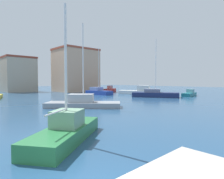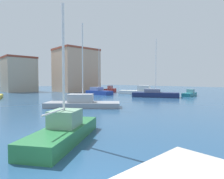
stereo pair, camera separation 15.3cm
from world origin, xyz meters
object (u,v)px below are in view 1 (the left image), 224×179
at_px(sailboat_navy_distant_north, 155,94).
at_px(motorboat_white_distant_east, 140,91).
at_px(sailboat_blue_center_channel, 98,92).
at_px(sailboat_grey_far_right, 83,103).
at_px(motorboat_teal_behind_lamppost, 189,94).
at_px(sailboat_green_mid_harbor, 67,130).
at_px(motorboat_red_near_pier, 110,90).

height_order(sailboat_navy_distant_north, motorboat_white_distant_east, sailboat_navy_distant_north).
bearing_deg(sailboat_blue_center_channel, sailboat_grey_far_right, -133.78).
xyz_separation_m(motorboat_teal_behind_lamppost, sailboat_green_mid_harbor, (-31.29, -8.43, 0.07)).
xyz_separation_m(sailboat_navy_distant_north, motorboat_red_near_pier, (4.92, 17.66, 0.03)).
relative_size(motorboat_teal_behind_lamppost, sailboat_green_mid_harbor, 0.78).
height_order(motorboat_white_distant_east, sailboat_grey_far_right, sailboat_grey_far_right).
height_order(motorboat_teal_behind_lamppost, motorboat_red_near_pier, motorboat_red_near_pier).
bearing_deg(sailboat_navy_distant_north, sailboat_grey_far_right, -172.56).
relative_size(sailboat_navy_distant_north, motorboat_red_near_pier, 2.21).
bearing_deg(motorboat_teal_behind_lamppost, sailboat_grey_far_right, 177.66).
bearing_deg(sailboat_grey_far_right, motorboat_red_near_pier, 41.99).
height_order(motorboat_teal_behind_lamppost, sailboat_grey_far_right, sailboat_grey_far_right).
bearing_deg(motorboat_teal_behind_lamppost, sailboat_blue_center_channel, 124.34).
distance_m(sailboat_green_mid_harbor, motorboat_red_near_pier, 41.53).
height_order(sailboat_grey_far_right, motorboat_red_near_pier, sailboat_grey_far_right).
xyz_separation_m(sailboat_green_mid_harbor, sailboat_grey_far_right, (7.32, 9.41, -0.02)).
distance_m(sailboat_navy_distant_north, sailboat_grey_far_right, 17.33).
bearing_deg(sailboat_navy_distant_north, sailboat_blue_center_channel, 106.67).
xyz_separation_m(motorboat_teal_behind_lamppost, motorboat_red_near_pier, (-1.87, 20.88, 0.14)).
height_order(motorboat_white_distant_east, sailboat_green_mid_harbor, sailboat_green_mid_harbor).
bearing_deg(sailboat_navy_distant_north, motorboat_white_distant_east, 58.37).
bearing_deg(sailboat_green_mid_harbor, sailboat_navy_distant_north, 25.44).
distance_m(sailboat_blue_center_channel, motorboat_red_near_pier, 10.24).
bearing_deg(motorboat_white_distant_east, sailboat_blue_center_channel, 148.17).
bearing_deg(sailboat_green_mid_harbor, motorboat_red_near_pier, 44.89).
bearing_deg(sailboat_green_mid_harbor, sailboat_blue_center_channel, 48.46).
xyz_separation_m(sailboat_blue_center_channel, motorboat_white_distant_east, (7.92, -4.91, 0.01)).
bearing_deg(sailboat_green_mid_harbor, motorboat_white_distant_east, 32.96).
xyz_separation_m(sailboat_navy_distant_north, motorboat_white_distant_east, (4.34, 7.04, 0.09)).
bearing_deg(motorboat_red_near_pier, motorboat_teal_behind_lamppost, -84.89).
distance_m(motorboat_white_distant_east, sailboat_green_mid_harbor, 34.37).
height_order(sailboat_blue_center_channel, sailboat_grey_far_right, sailboat_blue_center_channel).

